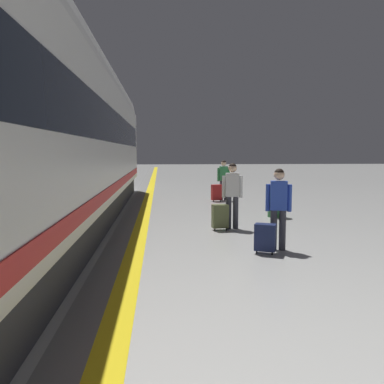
{
  "coord_description": "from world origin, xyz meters",
  "views": [
    {
      "loc": [
        -0.3,
        1.78,
        1.89
      ],
      "look_at": [
        0.19,
        7.89,
        1.26
      ],
      "focal_mm": 37.07,
      "sensor_mm": 36.0,
      "label": 1
    }
  ],
  "objects": [
    {
      "name": "safety_line_strip",
      "position": [
        -0.8,
        10.0,
        0.0
      ],
      "size": [
        0.36,
        80.0,
        0.01
      ],
      "primitive_type": "cube",
      "color": "yellow",
      "rests_on": "ground"
    },
    {
      "name": "tactile_edge_band",
      "position": [
        -1.11,
        10.0,
        0.0
      ],
      "size": [
        0.59,
        80.0,
        0.01
      ],
      "primitive_type": "cube",
      "color": "slate",
      "rests_on": "ground"
    },
    {
      "name": "passenger_near",
      "position": [
        1.94,
        9.11,
        0.91
      ],
      "size": [
        0.48,
        0.26,
        1.57
      ],
      "color": "#383842",
      "rests_on": "ground"
    },
    {
      "name": "suitcase_near",
      "position": [
        1.62,
        8.85,
        0.31
      ],
      "size": [
        0.44,
        0.36,
        0.56
      ],
      "color": "#19234C",
      "rests_on": "ground"
    },
    {
      "name": "passenger_mid",
      "position": [
        1.44,
        11.26,
        0.93
      ],
      "size": [
        0.5,
        0.23,
        1.61
      ],
      "color": "#383842",
      "rests_on": "ground"
    },
    {
      "name": "suitcase_mid",
      "position": [
        1.12,
        11.11,
        0.34
      ],
      "size": [
        0.4,
        0.27,
        0.62
      ],
      "color": "#596038",
      "rests_on": "ground"
    },
    {
      "name": "passenger_far",
      "position": [
        2.13,
        16.89,
        0.9
      ],
      "size": [
        0.49,
        0.2,
        1.55
      ],
      "color": "#383842",
      "rests_on": "ground"
    },
    {
      "name": "suitcase_far",
      "position": [
        1.81,
        16.55,
        0.35
      ],
      "size": [
        0.42,
        0.3,
        0.64
      ],
      "color": "#A51E1E",
      "rests_on": "ground"
    },
    {
      "name": "waste_bin",
      "position": [
        3.02,
        12.92,
        0.46
      ],
      "size": [
        0.46,
        0.46,
        0.91
      ],
      "color": "#2D6638",
      "rests_on": "ground"
    }
  ]
}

